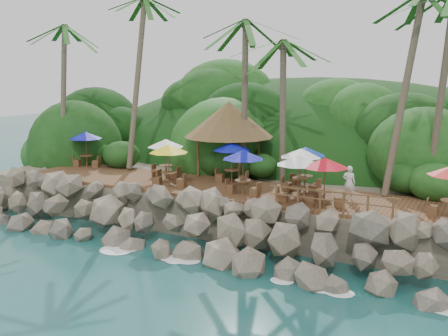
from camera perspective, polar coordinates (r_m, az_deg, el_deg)
The scene contains 12 objects.
ground at distance 25.28m, azimuth -6.34°, elevation -9.85°, with size 140.00×140.00×0.00m, color #19514F.
land_base at distance 38.81m, azimuth 6.78°, elevation -0.99°, with size 32.00×25.20×2.10m, color gray.
jungle_hill at distance 45.99m, azimuth 10.05°, elevation -0.59°, with size 44.80×28.00×15.40m, color #143811.
seawall at distance 26.51m, azimuth -3.99°, elevation -6.21°, with size 29.00×4.00×2.30m, color gray, non-canonical shape.
terrace at distance 29.61m, azimuth -0.00°, elevation -2.28°, with size 26.00×5.00×0.20m, color brown.
jungle_foliage at distance 38.13m, azimuth 6.22°, elevation -2.81°, with size 44.00×16.00×12.00m, color #143811, non-canonical shape.
foam_line at distance 25.50m, azimuth -5.96°, elevation -9.58°, with size 25.20×0.80×0.06m.
palms at distance 31.42m, azimuth 2.45°, elevation 16.43°, with size 30.27×7.16×12.46m.
palapa at distance 32.58m, azimuth 0.52°, elevation 5.30°, with size 5.54×5.54×4.60m.
dining_clusters at distance 28.48m, azimuth 2.52°, elevation 1.47°, with size 25.19×5.21×2.40m.
railing at distance 24.88m, azimuth 11.60°, elevation -3.33°, with size 6.10×0.10×1.00m.
waiter at distance 27.39m, azimuth 13.39°, elevation -1.56°, with size 0.63×0.42×1.74m, color white.
Camera 1 is at (13.23, -19.65, 8.81)m, focal length 42.21 mm.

